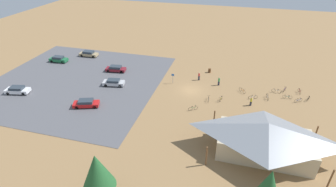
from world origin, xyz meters
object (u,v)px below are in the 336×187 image
bicycle_teal_lone_east (287,97)px  bicycle_white_edge_north (267,97)px  bicycle_white_lone_west (253,97)px  pine_west (268,187)px  bicycle_yellow_back_row (221,99)px  visitor_by_pavilion (199,76)px  visitor_near_lot (251,101)px  bicycle_orange_edge_south (242,90)px  car_silver_inner_stall (114,82)px  bicycle_red_trailside (299,91)px  bicycle_blue_front_row (298,100)px  car_red_aisle_side (86,103)px  bicycle_silver_yard_right (276,91)px  car_maroon_near_entry (116,69)px  bicycle_green_near_porch (193,108)px  visitor_crossing_yard (219,81)px  bicycle_silver_mid_cluster (209,99)px  pine_far_east (97,171)px  bicycle_purple_near_sign (285,90)px  car_white_far_end (17,90)px  car_green_end_stall (59,59)px  lot_sign (173,77)px  bicycle_black_by_bin (308,99)px  trash_bin (210,71)px  car_tan_by_curb (89,54)px

bicycle_teal_lone_east → bicycle_white_edge_north: (3.58, 1.06, 0.04)m
bicycle_white_lone_west → pine_west: bearing=91.3°
bicycle_yellow_back_row → visitor_by_pavilion: visitor_by_pavilion is taller
bicycle_yellow_back_row → visitor_near_lot: (-5.26, 0.30, 0.50)m
bicycle_orange_edge_south → car_silver_inner_stall: 25.53m
bicycle_white_lone_west → visitor_near_lot: visitor_near_lot is taller
bicycle_red_trailside → bicycle_blue_front_row: bearing=78.7°
car_red_aisle_side → visitor_near_lot: (-28.02, -8.09, 0.16)m
bicycle_blue_front_row → bicycle_white_edge_north: bearing=1.8°
bicycle_silver_yard_right → bicycle_orange_edge_south: bicycle_silver_yard_right is taller
car_maroon_near_entry → visitor_near_lot: (-29.20, 6.57, 0.17)m
bicycle_white_lone_west → bicycle_teal_lone_east: bearing=-163.5°
bicycle_yellow_back_row → car_red_aisle_side: 24.26m
car_silver_inner_stall → car_maroon_near_entry: 6.62m
bicycle_orange_edge_south → bicycle_green_near_porch: bicycle_green_near_porch is taller
bicycle_red_trailside → visitor_crossing_yard: 15.39m
bicycle_silver_mid_cluster → car_red_aisle_side: 21.97m
bicycle_white_lone_west → bicycle_red_trailside: 9.83m
bicycle_white_lone_west → visitor_by_pavilion: bearing=-24.4°
bicycle_yellow_back_row → visitor_by_pavilion: bearing=-53.3°
bicycle_yellow_back_row → car_maroon_near_entry: bearing=-14.7°
bicycle_silver_mid_cluster → bicycle_red_trailside: bearing=-155.8°
pine_far_east → bicycle_silver_mid_cluster: pine_far_east is taller
bicycle_orange_edge_south → car_red_aisle_side: 29.28m
bicycle_blue_front_row → visitor_near_lot: bearing=22.0°
pine_far_east → bicycle_silver_yard_right: pine_far_east is taller
bicycle_purple_near_sign → visitor_by_pavilion: (16.92, -0.41, 0.53)m
bicycle_purple_near_sign → bicycle_orange_edge_south: bearing=17.5°
bicycle_white_lone_west → car_silver_inner_stall: (27.19, 2.01, 0.34)m
bicycle_teal_lone_east → visitor_near_lot: visitor_near_lot is taller
car_white_far_end → car_red_aisle_side: car_white_far_end is taller
bicycle_yellow_back_row → car_green_end_stall: size_ratio=0.38×
lot_sign → bicycle_black_by_bin: size_ratio=1.46×
bicycle_teal_lone_east → bicycle_white_edge_north: 3.74m
pine_west → bicycle_yellow_back_row: 24.10m
visitor_near_lot → bicycle_green_near_porch: bearing=23.6°
trash_bin → car_green_end_stall: bearing=6.0°
bicycle_red_trailside → car_white_far_end: car_white_far_end is taller
bicycle_green_near_porch → car_silver_inner_stall: size_ratio=0.33×
visitor_by_pavilion → lot_sign: bearing=30.0°
car_red_aisle_side → visitor_crossing_yard: 25.98m
lot_sign → pine_west: (-16.46, 27.08, 3.41)m
trash_bin → pine_far_east: (7.16, 36.81, 4.42)m
trash_bin → bicycle_green_near_porch: (0.77, 15.87, -0.06)m
bicycle_green_near_porch → bicycle_silver_mid_cluster: bicycle_green_near_porch is taller
bicycle_silver_mid_cluster → visitor_by_pavilion: size_ratio=1.06×
lot_sign → pine_west: bearing=121.3°
trash_bin → pine_far_east: 37.76m
visitor_by_pavilion → visitor_near_lot: 12.87m
bicycle_silver_yard_right → car_tan_by_curb: size_ratio=0.38×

